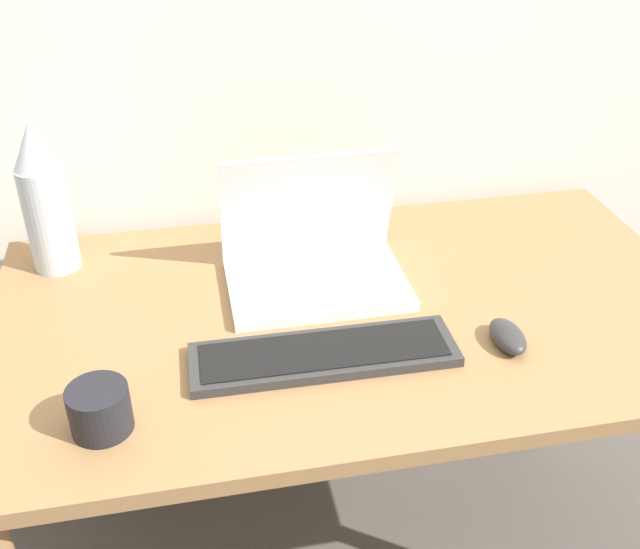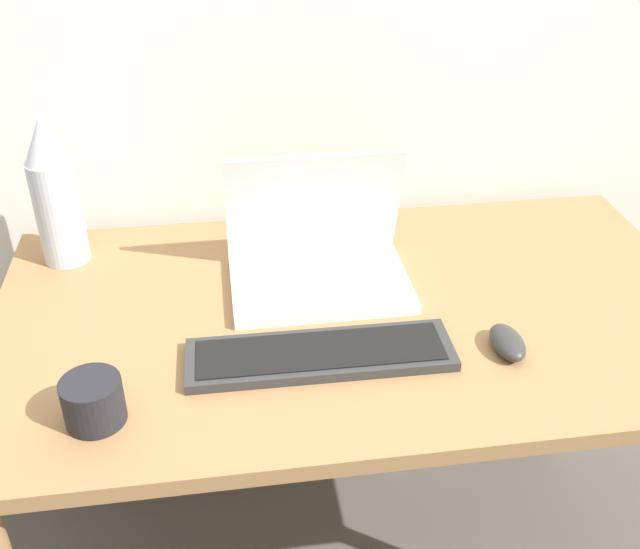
% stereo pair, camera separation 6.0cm
% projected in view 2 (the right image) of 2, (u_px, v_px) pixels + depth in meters
% --- Properties ---
extents(desk, '(1.36, 0.77, 0.77)m').
position_uv_depth(desk, '(355.00, 344.00, 1.46)').
color(desk, olive).
rests_on(desk, ground_plane).
extents(laptop, '(0.35, 0.25, 0.26)m').
position_uv_depth(laptop, '(317.00, 255.00, 1.47)').
color(laptop, white).
rests_on(laptop, desk).
extents(keyboard, '(0.46, 0.14, 0.02)m').
position_uv_depth(keyboard, '(321.00, 354.00, 1.28)').
color(keyboard, '#2D2D2D').
rests_on(keyboard, desk).
extents(mouse, '(0.06, 0.10, 0.03)m').
position_uv_depth(mouse, '(507.00, 342.00, 1.30)').
color(mouse, '#2D2D2D').
rests_on(mouse, desk).
extents(vase, '(0.09, 0.09, 0.31)m').
position_uv_depth(vase, '(55.00, 192.00, 1.49)').
color(vase, silver).
rests_on(vase, desk).
extents(mug, '(0.09, 0.09, 0.08)m').
position_uv_depth(mug, '(93.00, 401.00, 1.14)').
color(mug, black).
rests_on(mug, desk).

